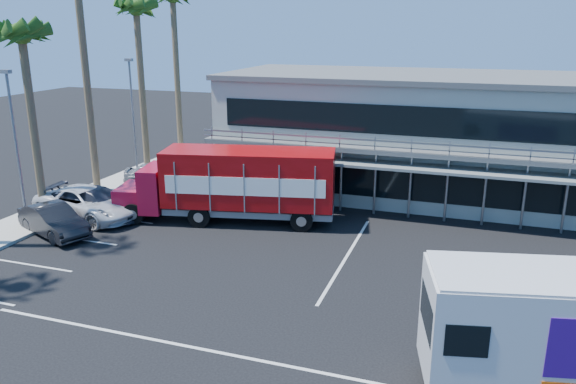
% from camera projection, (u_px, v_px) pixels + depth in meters
% --- Properties ---
extents(ground, '(120.00, 120.00, 0.00)m').
position_uv_depth(ground, '(284.00, 277.00, 23.41)').
color(ground, black).
rests_on(ground, ground).
extents(building, '(22.40, 12.00, 7.30)m').
position_uv_depth(building, '(407.00, 133.00, 35.01)').
color(building, '#9DA093').
rests_on(building, ground).
extents(curb_strip, '(3.00, 32.00, 0.16)m').
position_uv_depth(curb_strip, '(79.00, 200.00, 33.45)').
color(curb_strip, '#A5A399').
rests_on(curb_strip, ground).
extents(palm_c, '(2.80, 2.80, 10.75)m').
position_uv_depth(palm_c, '(22.00, 44.00, 28.10)').
color(palm_c, brown).
rests_on(palm_c, ground).
extents(palm_e, '(2.80, 2.80, 12.25)m').
position_uv_depth(palm_e, '(137.00, 18.00, 36.73)').
color(palm_e, brown).
rests_on(palm_e, ground).
extents(palm_f, '(2.80, 2.80, 13.25)m').
position_uv_depth(palm_f, '(173.00, 6.00, 41.59)').
color(palm_f, brown).
rests_on(palm_f, ground).
extents(light_pole_near, '(0.50, 0.25, 8.09)m').
position_uv_depth(light_pole_near, '(16.00, 144.00, 27.41)').
color(light_pole_near, gray).
rests_on(light_pole_near, ground).
extents(light_pole_far, '(0.50, 0.25, 8.09)m').
position_uv_depth(light_pole_far, '(133.00, 115.00, 36.48)').
color(light_pole_far, gray).
rests_on(light_pole_far, ground).
extents(red_truck, '(11.85, 4.99, 3.89)m').
position_uv_depth(red_truck, '(234.00, 182.00, 29.56)').
color(red_truck, maroon).
rests_on(red_truck, ground).
extents(white_van, '(8.16, 4.30, 3.80)m').
position_uv_depth(white_van, '(571.00, 335.00, 15.22)').
color(white_van, silver).
rests_on(white_van, ground).
extents(parked_car_b, '(4.89, 3.30, 1.53)m').
position_uv_depth(parked_car_b, '(54.00, 220.00, 27.94)').
color(parked_car_b, black).
rests_on(parked_car_b, ground).
extents(parked_car_c, '(6.55, 3.89, 1.71)m').
position_uv_depth(parked_car_c, '(88.00, 203.00, 30.34)').
color(parked_car_c, silver).
rests_on(parked_car_c, ground).
extents(parked_car_d, '(5.77, 2.51, 1.65)m').
position_uv_depth(parked_car_d, '(96.00, 202.00, 30.57)').
color(parked_car_d, '#292C37').
rests_on(parked_car_d, ground).
extents(parked_car_e, '(4.67, 3.03, 1.48)m').
position_uv_depth(parked_car_e, '(158.00, 174.00, 36.85)').
color(parked_car_e, gray).
rests_on(parked_car_e, ground).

